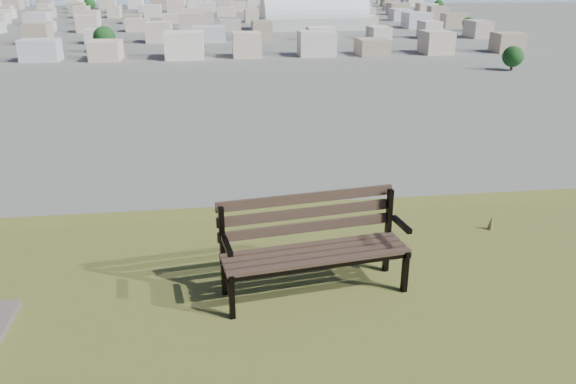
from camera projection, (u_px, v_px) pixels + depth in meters
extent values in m
cube|color=#3B2B22|center=(322.00, 262.00, 5.24)|extent=(1.80, 0.33, 0.04)
cube|color=#3B2B22|center=(318.00, 256.00, 5.35)|extent=(1.80, 0.33, 0.04)
cube|color=#3B2B22|center=(314.00, 250.00, 5.46)|extent=(1.80, 0.33, 0.04)
cube|color=#3B2B22|center=(310.00, 245.00, 5.57)|extent=(1.80, 0.33, 0.04)
cube|color=#3B2B22|center=(308.00, 227.00, 5.58)|extent=(1.80, 0.28, 0.10)
cube|color=#3B2B22|center=(307.00, 213.00, 5.55)|extent=(1.80, 0.28, 0.10)
cube|color=#3B2B22|center=(307.00, 198.00, 5.52)|extent=(1.80, 0.28, 0.10)
cube|color=black|center=(232.00, 297.00, 5.09)|extent=(0.06, 0.07, 0.44)
cube|color=black|center=(223.00, 252.00, 5.39)|extent=(0.06, 0.07, 0.93)
cube|color=black|center=(227.00, 268.00, 5.20)|extent=(0.12, 0.50, 0.05)
cube|color=black|center=(227.00, 246.00, 5.06)|extent=(0.10, 0.37, 0.05)
cube|color=black|center=(405.00, 271.00, 5.52)|extent=(0.06, 0.07, 0.44)
cube|color=black|center=(388.00, 231.00, 5.82)|extent=(0.06, 0.07, 0.93)
cube|color=black|center=(397.00, 245.00, 5.63)|extent=(0.12, 0.50, 0.05)
cube|color=black|center=(402.00, 224.00, 5.50)|extent=(0.10, 0.37, 0.05)
cube|color=black|center=(322.00, 267.00, 5.25)|extent=(1.80, 0.29, 0.04)
cube|color=black|center=(310.00, 249.00, 5.59)|extent=(1.80, 0.29, 0.04)
cone|color=brown|center=(491.00, 223.00, 6.91)|extent=(0.08, 0.08, 0.18)
cube|color=#B3B3AF|center=(314.00, 23.00, 295.34)|extent=(55.53, 25.85, 6.04)
cylinder|color=silver|center=(314.00, 17.00, 294.24)|extent=(55.53, 25.85, 22.96)
cube|color=beige|center=(34.00, 50.00, 188.59)|extent=(11.00, 11.00, 7.00)
cube|color=#AFA396|center=(107.00, 49.00, 191.58)|extent=(11.00, 11.00, 7.00)
cube|color=#C4AF9C|center=(178.00, 48.00, 194.57)|extent=(11.00, 11.00, 7.00)
cube|color=#B7B7BC|center=(247.00, 47.00, 197.56)|extent=(11.00, 11.00, 7.00)
cube|color=beige|center=(314.00, 46.00, 200.55)|extent=(11.00, 11.00, 7.00)
cube|color=gray|center=(379.00, 45.00, 203.54)|extent=(11.00, 11.00, 7.00)
cube|color=silver|center=(443.00, 44.00, 206.53)|extent=(11.00, 11.00, 7.00)
cube|color=beige|center=(504.00, 43.00, 209.52)|extent=(11.00, 11.00, 7.00)
cube|color=#C4AF9C|center=(38.00, 35.00, 233.22)|extent=(11.00, 11.00, 7.00)
cube|color=#B7B7BC|center=(97.00, 35.00, 236.21)|extent=(11.00, 11.00, 7.00)
cube|color=beige|center=(155.00, 34.00, 239.20)|extent=(11.00, 11.00, 7.00)
cube|color=gray|center=(212.00, 33.00, 242.19)|extent=(11.00, 11.00, 7.00)
cube|color=silver|center=(267.00, 32.00, 245.18)|extent=(11.00, 11.00, 7.00)
cube|color=beige|center=(321.00, 32.00, 248.17)|extent=(11.00, 11.00, 7.00)
cube|color=beige|center=(374.00, 31.00, 251.16)|extent=(11.00, 11.00, 7.00)
cube|color=#AFA396|center=(425.00, 30.00, 254.15)|extent=(11.00, 11.00, 7.00)
cube|color=#C4AF9C|center=(475.00, 30.00, 257.14)|extent=(11.00, 11.00, 7.00)
cube|color=gray|center=(40.00, 25.00, 277.86)|extent=(11.00, 11.00, 7.00)
cube|color=silver|center=(90.00, 25.00, 280.85)|extent=(11.00, 11.00, 7.00)
cube|color=beige|center=(140.00, 24.00, 283.84)|extent=(11.00, 11.00, 7.00)
cube|color=beige|center=(187.00, 24.00, 286.83)|extent=(11.00, 11.00, 7.00)
cube|color=#AFA396|center=(234.00, 23.00, 289.82)|extent=(11.00, 11.00, 7.00)
cube|color=#C4AF9C|center=(281.00, 23.00, 292.81)|extent=(11.00, 11.00, 7.00)
cube|color=#B7B7BC|center=(326.00, 22.00, 295.80)|extent=(11.00, 11.00, 7.00)
cube|color=beige|center=(370.00, 22.00, 298.79)|extent=(11.00, 11.00, 7.00)
cube|color=gray|center=(413.00, 21.00, 301.78)|extent=(11.00, 11.00, 7.00)
cube|color=silver|center=(456.00, 21.00, 304.77)|extent=(11.00, 11.00, 7.00)
cube|color=#AFA396|center=(42.00, 18.00, 322.49)|extent=(11.00, 11.00, 7.00)
cube|color=#C4AF9C|center=(86.00, 18.00, 325.48)|extent=(11.00, 11.00, 7.00)
cube|color=#B7B7BC|center=(128.00, 17.00, 328.47)|extent=(11.00, 11.00, 7.00)
cube|color=beige|center=(170.00, 17.00, 331.46)|extent=(11.00, 11.00, 7.00)
cube|color=gray|center=(211.00, 16.00, 334.45)|extent=(11.00, 11.00, 7.00)
cube|color=silver|center=(251.00, 16.00, 337.44)|extent=(11.00, 11.00, 7.00)
cube|color=beige|center=(290.00, 16.00, 340.43)|extent=(11.00, 11.00, 7.00)
cube|color=beige|center=(329.00, 15.00, 343.42)|extent=(11.00, 11.00, 7.00)
cube|color=#AFA396|center=(367.00, 15.00, 346.41)|extent=(11.00, 11.00, 7.00)
cube|color=#C4AF9C|center=(404.00, 15.00, 349.40)|extent=(11.00, 11.00, 7.00)
cube|color=#B7B7BC|center=(441.00, 14.00, 352.39)|extent=(11.00, 11.00, 7.00)
cube|color=gray|center=(5.00, 13.00, 364.14)|extent=(11.00, 11.00, 7.00)
cube|color=silver|center=(44.00, 12.00, 367.13)|extent=(11.00, 11.00, 7.00)
cube|color=beige|center=(82.00, 12.00, 370.12)|extent=(11.00, 11.00, 7.00)
cube|color=beige|center=(119.00, 12.00, 373.11)|extent=(11.00, 11.00, 7.00)
cube|color=#AFA396|center=(156.00, 12.00, 376.10)|extent=(11.00, 11.00, 7.00)
cube|color=#C4AF9C|center=(192.00, 11.00, 379.09)|extent=(11.00, 11.00, 7.00)
cube|color=#B7B7BC|center=(228.00, 11.00, 382.08)|extent=(11.00, 11.00, 7.00)
cube|color=beige|center=(263.00, 11.00, 385.07)|extent=(11.00, 11.00, 7.00)
cube|color=gray|center=(297.00, 10.00, 388.06)|extent=(11.00, 11.00, 7.00)
cube|color=silver|center=(331.00, 10.00, 391.05)|extent=(11.00, 11.00, 7.00)
cube|color=beige|center=(365.00, 10.00, 394.04)|extent=(11.00, 11.00, 7.00)
cube|color=beige|center=(398.00, 9.00, 397.03)|extent=(11.00, 11.00, 7.00)
cube|color=#AFA396|center=(430.00, 9.00, 400.02)|extent=(11.00, 11.00, 7.00)
cube|color=#B7B7BC|center=(11.00, 8.00, 408.77)|extent=(11.00, 11.00, 7.00)
cube|color=beige|center=(45.00, 8.00, 411.76)|extent=(11.00, 11.00, 7.00)
cube|color=gray|center=(79.00, 8.00, 414.75)|extent=(11.00, 11.00, 7.00)
cube|color=silver|center=(112.00, 8.00, 417.74)|extent=(11.00, 11.00, 7.00)
cube|color=beige|center=(145.00, 7.00, 420.73)|extent=(11.00, 11.00, 7.00)
cube|color=beige|center=(178.00, 7.00, 423.72)|extent=(11.00, 11.00, 7.00)
cube|color=#AFA396|center=(210.00, 7.00, 426.71)|extent=(11.00, 11.00, 7.00)
cube|color=#C4AF9C|center=(241.00, 7.00, 429.70)|extent=(11.00, 11.00, 7.00)
cube|color=#B7B7BC|center=(272.00, 6.00, 432.69)|extent=(11.00, 11.00, 7.00)
cube|color=beige|center=(303.00, 6.00, 435.68)|extent=(11.00, 11.00, 7.00)
cube|color=gray|center=(333.00, 6.00, 438.67)|extent=(11.00, 11.00, 7.00)
cube|color=silver|center=(363.00, 6.00, 441.66)|extent=(11.00, 11.00, 7.00)
cube|color=beige|center=(393.00, 5.00, 444.65)|extent=(11.00, 11.00, 7.00)
cube|color=beige|center=(422.00, 5.00, 447.64)|extent=(11.00, 11.00, 7.00)
cube|color=#C4AF9C|center=(15.00, 5.00, 453.41)|extent=(11.00, 11.00, 7.00)
cube|color=#B7B7BC|center=(46.00, 5.00, 456.40)|extent=(11.00, 11.00, 7.00)
cube|color=beige|center=(77.00, 4.00, 459.39)|extent=(11.00, 11.00, 7.00)
cube|color=gray|center=(107.00, 4.00, 462.38)|extent=(11.00, 11.00, 7.00)
cube|color=silver|center=(137.00, 4.00, 465.37)|extent=(11.00, 11.00, 7.00)
cube|color=beige|center=(166.00, 4.00, 468.36)|extent=(11.00, 11.00, 7.00)
cube|color=beige|center=(195.00, 4.00, 471.35)|extent=(11.00, 11.00, 7.00)
cube|color=#AFA396|center=(224.00, 3.00, 474.34)|extent=(11.00, 11.00, 7.00)
cube|color=#C4AF9C|center=(252.00, 3.00, 477.33)|extent=(11.00, 11.00, 7.00)
cube|color=#B7B7BC|center=(280.00, 3.00, 480.32)|extent=(11.00, 11.00, 7.00)
cube|color=beige|center=(308.00, 3.00, 483.31)|extent=(11.00, 11.00, 7.00)
cube|color=gray|center=(335.00, 3.00, 486.30)|extent=(11.00, 11.00, 7.00)
cube|color=silver|center=(362.00, 2.00, 489.29)|extent=(11.00, 11.00, 7.00)
cube|color=beige|center=(388.00, 2.00, 492.28)|extent=(11.00, 11.00, 7.00)
cube|color=beige|center=(415.00, 2.00, 495.27)|extent=(11.00, 11.00, 7.00)
cube|color=#C4AF9C|center=(19.00, 2.00, 498.04)|extent=(11.00, 11.00, 7.00)
cube|color=#B7B7BC|center=(47.00, 2.00, 501.03)|extent=(11.00, 11.00, 7.00)
cube|color=beige|center=(75.00, 2.00, 504.02)|extent=(11.00, 11.00, 7.00)
cube|color=gray|center=(102.00, 1.00, 507.01)|extent=(11.00, 11.00, 7.00)
cube|color=silver|center=(129.00, 1.00, 510.00)|extent=(11.00, 11.00, 7.00)
cube|color=beige|center=(156.00, 1.00, 512.99)|extent=(11.00, 11.00, 7.00)
cube|color=beige|center=(183.00, 1.00, 515.98)|extent=(11.00, 11.00, 7.00)
cube|color=#AFA396|center=(209.00, 1.00, 518.97)|extent=(11.00, 11.00, 7.00)
cube|color=#C4AF9C|center=(235.00, 1.00, 521.96)|extent=(11.00, 11.00, 7.00)
cube|color=#B7B7BC|center=(261.00, 0.00, 524.95)|extent=(11.00, 11.00, 7.00)
cube|color=beige|center=(286.00, 0.00, 527.94)|extent=(11.00, 11.00, 7.00)
cube|color=gray|center=(311.00, 0.00, 530.93)|extent=(11.00, 11.00, 7.00)
cube|color=silver|center=(336.00, 0.00, 533.92)|extent=(11.00, 11.00, 7.00)
cube|color=beige|center=(361.00, 0.00, 536.91)|extent=(11.00, 11.00, 7.00)
cube|color=beige|center=(385.00, 0.00, 539.90)|extent=(11.00, 11.00, 7.00)
cube|color=#AFA396|center=(409.00, 0.00, 542.89)|extent=(11.00, 11.00, 7.00)
cylinder|color=#311E18|center=(511.00, 67.00, 171.26)|extent=(0.80, 0.80, 2.10)
sphere|color=black|center=(513.00, 56.00, 170.11)|extent=(6.30, 6.30, 6.30)
cylinder|color=#311E18|center=(106.00, 49.00, 210.31)|extent=(0.80, 0.80, 2.70)
sphere|color=black|center=(104.00, 37.00, 208.84)|extent=(8.10, 8.10, 8.10)
cylinder|color=#311E18|center=(467.00, 29.00, 286.99)|extent=(0.80, 0.80, 1.95)
sphere|color=black|center=(468.00, 23.00, 285.92)|extent=(5.85, 5.85, 5.85)
cylinder|color=#311E18|center=(297.00, 14.00, 388.92)|extent=(0.80, 0.80, 2.25)
sphere|color=black|center=(297.00, 9.00, 387.69)|extent=(6.75, 6.75, 6.75)
cylinder|color=#311E18|center=(90.00, 10.00, 425.48)|extent=(0.80, 0.80, 2.85)
sphere|color=black|center=(90.00, 4.00, 423.92)|extent=(8.55, 8.55, 8.55)
cylinder|color=#311E18|center=(49.00, 8.00, 457.48)|extent=(0.80, 0.80, 2.40)
sphere|color=black|center=(48.00, 3.00, 456.17)|extent=(7.20, 7.20, 7.20)
cylinder|color=#311E18|center=(288.00, 27.00, 294.20)|extent=(0.80, 0.80, 2.10)
sphere|color=black|center=(288.00, 21.00, 293.05)|extent=(6.30, 6.30, 6.30)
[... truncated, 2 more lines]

